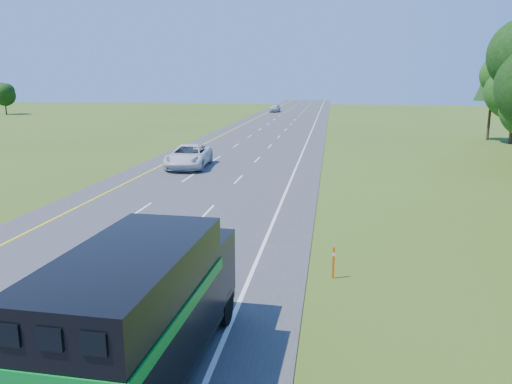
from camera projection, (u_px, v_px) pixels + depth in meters
road at (243, 154)px, 46.90m from camera, size 15.00×260.00×0.04m
lane_markings at (243, 154)px, 46.90m from camera, size 11.15×260.00×0.01m
horse_truck at (144, 310)px, 11.11m from camera, size 2.69×7.84×3.43m
white_suv at (189, 156)px, 39.75m from camera, size 3.44×6.66×1.80m
far_car at (275, 108)px, 107.60m from camera, size 2.26×4.86×1.61m
delineator at (333, 262)px, 17.57m from camera, size 0.09×0.05×1.16m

